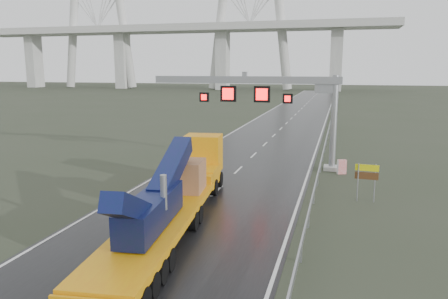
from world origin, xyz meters
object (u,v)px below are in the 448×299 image
(sign_gantry, at_px, (271,95))
(heavy_haul_truck, at_px, (179,187))
(striped_barrier, at_px, (342,167))
(exit_sign_pair, at_px, (367,175))

(sign_gantry, relative_size, heavy_haul_truck, 0.84)
(striped_barrier, bearing_deg, sign_gantry, 148.34)
(sign_gantry, xyz_separation_m, exit_sign_pair, (6.90, -7.82, -4.03))
(sign_gantry, height_order, exit_sign_pair, sign_gantry)
(heavy_haul_truck, height_order, exit_sign_pair, heavy_haul_truck)
(heavy_haul_truck, xyz_separation_m, striped_barrier, (8.17, 12.01, -1.07))
(striped_barrier, bearing_deg, heavy_haul_truck, -144.40)
(sign_gantry, distance_m, heavy_haul_truck, 13.99)
(exit_sign_pair, distance_m, striped_barrier, 6.91)
(sign_gantry, bearing_deg, striped_barrier, -11.50)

